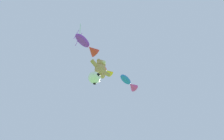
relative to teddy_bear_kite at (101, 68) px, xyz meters
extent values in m
ellipsoid|color=tan|center=(0.00, 0.01, -0.23)|extent=(0.80, 0.68, 0.97)
sphere|color=tan|center=(0.00, 0.01, 0.50)|extent=(0.67, 0.67, 0.67)
sphere|color=beige|center=(0.00, -0.28, 0.45)|extent=(0.28, 0.28, 0.28)
sphere|color=tan|center=(-0.24, 0.01, 0.76)|extent=(0.27, 0.27, 0.27)
cylinder|color=tan|center=(-0.58, 0.01, -0.06)|extent=(0.58, 0.26, 0.45)
sphere|color=tan|center=(-0.22, 0.01, -0.69)|extent=(0.36, 0.36, 0.36)
sphere|color=tan|center=(0.24, 0.01, 0.76)|extent=(0.27, 0.27, 0.27)
cylinder|color=tan|center=(0.58, 0.01, -0.06)|extent=(0.58, 0.26, 0.45)
sphere|color=tan|center=(0.22, 0.01, -0.69)|extent=(0.36, 0.36, 0.36)
sphere|color=white|center=(-0.40, -0.02, -1.58)|extent=(0.73, 0.73, 0.73)
sphere|color=black|center=(-0.06, -0.02, -1.58)|extent=(0.20, 0.20, 0.20)
sphere|color=black|center=(-0.47, 0.21, -1.35)|extent=(0.20, 0.20, 0.20)
sphere|color=black|center=(-0.40, -0.35, -1.64)|extent=(0.20, 0.20, 0.20)
sphere|color=black|center=(-0.24, 0.10, -1.86)|extent=(0.20, 0.20, 0.20)
ellipsoid|color=blue|center=(3.22, 0.43, 2.41)|extent=(1.25, 0.64, 0.50)
cone|color=#E53F9E|center=(4.16, 0.48, 2.41)|extent=(0.71, 0.76, 0.73)
sphere|color=black|center=(2.83, 0.41, 2.54)|extent=(0.13, 0.13, 0.13)
ellipsoid|color=red|center=(0.56, 0.58, 1.55)|extent=(0.94, 0.42, 0.33)
cone|color=yellow|center=(1.28, 0.56, 1.55)|extent=(0.52, 0.50, 0.49)
sphere|color=black|center=(0.27, 0.59, 1.63)|extent=(0.09, 0.09, 0.09)
ellipsoid|color=purple|center=(-1.86, 0.08, 1.76)|extent=(1.32, 0.67, 0.51)
cone|color=red|center=(-0.86, 0.14, 1.76)|extent=(0.75, 0.79, 0.75)
sphere|color=black|center=(-2.27, 0.06, 1.89)|extent=(0.13, 0.13, 0.13)
cube|color=green|center=(-2.25, 0.32, 3.49)|extent=(0.78, 1.02, 1.26)
cylinder|color=purple|center=(-2.41, 0.27, 2.36)|extent=(0.03, 0.19, 1.45)
cylinder|color=purple|center=(-2.08, 0.28, 2.04)|extent=(0.03, 0.29, 2.08)
camera|label=1|loc=(-3.76, -4.78, -10.08)|focal=28.00mm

